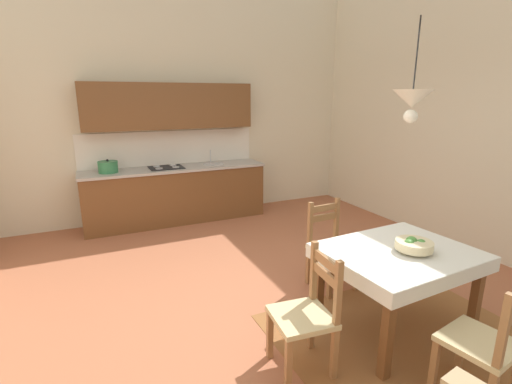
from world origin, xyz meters
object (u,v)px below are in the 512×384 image
at_px(dining_table, 398,265).
at_px(dining_chair_camera_side, 486,344).
at_px(dining_chair_tv_side, 307,315).
at_px(fruit_bowl, 414,245).
at_px(pendant_lamp, 412,100).
at_px(kitchen_cabinetry, 174,169).
at_px(dining_chair_kitchen_side, 331,247).

bearing_deg(dining_table, dining_chair_camera_side, -94.83).
distance_m(dining_chair_tv_side, fruit_bowl, 1.09).
distance_m(dining_chair_camera_side, pendant_lamp, 1.82).
bearing_deg(fruit_bowl, pendant_lamp, 82.66).
distance_m(dining_table, dining_chair_camera_side, 0.87).
bearing_deg(kitchen_cabinetry, dining_chair_tv_side, -88.85).
xyz_separation_m(dining_chair_kitchen_side, dining_chair_tv_side, (-0.91, -0.96, 0.00)).
height_order(dining_table, dining_chair_tv_side, dining_chair_tv_side).
relative_size(dining_chair_kitchen_side, fruit_bowl, 3.10).
bearing_deg(fruit_bowl, dining_table, 134.17).
bearing_deg(dining_chair_kitchen_side, kitchen_cabinetry, 108.92).
bearing_deg(kitchen_cabinetry, pendant_lamp, -72.89).
xyz_separation_m(dining_chair_kitchen_side, dining_chair_camera_side, (-0.04, -1.74, 0.00)).
distance_m(dining_chair_kitchen_side, fruit_bowl, 1.04).
xyz_separation_m(dining_chair_camera_side, pendant_lamp, (0.17, 0.97, 1.53)).
distance_m(kitchen_cabinetry, dining_table, 3.91).
height_order(dining_chair_tv_side, fruit_bowl, dining_chair_tv_side).
height_order(dining_table, pendant_lamp, pendant_lamp).
bearing_deg(fruit_bowl, kitchen_cabinetry, 105.94).
distance_m(dining_chair_kitchen_side, dining_chair_camera_side, 1.74).
distance_m(dining_table, fruit_bowl, 0.22).
distance_m(dining_chair_camera_side, fruit_bowl, 0.87).
distance_m(dining_table, dining_chair_kitchen_side, 0.90).
height_order(kitchen_cabinetry, dining_table, kitchen_cabinetry).
height_order(dining_chair_kitchen_side, dining_chair_camera_side, same).
height_order(dining_chair_tv_side, pendant_lamp, pendant_lamp).
bearing_deg(pendant_lamp, dining_chair_camera_side, -100.02).
height_order(dining_table, dining_chair_camera_side, dining_chair_camera_side).
bearing_deg(fruit_bowl, dining_chair_tv_side, 179.96).
xyz_separation_m(dining_chair_kitchen_side, fruit_bowl, (0.11, -0.96, 0.37)).
xyz_separation_m(dining_table, dining_chair_tv_side, (-0.95, -0.08, -0.18)).
bearing_deg(dining_chair_camera_side, fruit_bowl, 79.31).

